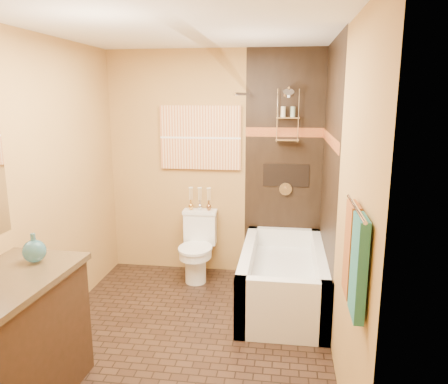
% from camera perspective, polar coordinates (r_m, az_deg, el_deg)
% --- Properties ---
extents(floor, '(3.00, 3.00, 0.00)m').
position_cam_1_polar(floor, '(3.92, -4.89, -18.34)').
color(floor, black).
rests_on(floor, ground).
extents(wall_left, '(0.02, 3.00, 2.50)m').
position_cam_1_polar(wall_left, '(3.90, -22.69, 0.32)').
color(wall_left, '#B08544').
rests_on(wall_left, floor).
extents(wall_right, '(0.02, 3.00, 2.50)m').
position_cam_1_polar(wall_right, '(3.39, 14.88, -0.86)').
color(wall_right, '#B08544').
rests_on(wall_right, floor).
extents(wall_back, '(2.40, 0.02, 2.50)m').
position_cam_1_polar(wall_back, '(4.90, -1.27, 3.62)').
color(wall_back, '#B08544').
rests_on(wall_back, floor).
extents(wall_front, '(2.40, 0.02, 2.50)m').
position_cam_1_polar(wall_front, '(2.09, -14.82, -9.33)').
color(wall_front, '#B08544').
rests_on(wall_front, floor).
extents(ceiling, '(3.00, 3.00, 0.00)m').
position_cam_1_polar(ceiling, '(3.40, -5.73, 20.74)').
color(ceiling, silver).
rests_on(ceiling, wall_back).
extents(alcove_tile_back, '(0.85, 0.01, 2.50)m').
position_cam_1_polar(alcove_tile_back, '(4.83, 7.84, 3.36)').
color(alcove_tile_back, black).
rests_on(alcove_tile_back, wall_back).
extents(alcove_tile_right, '(0.01, 1.50, 2.50)m').
position_cam_1_polar(alcove_tile_right, '(4.12, 13.53, 1.55)').
color(alcove_tile_right, black).
rests_on(alcove_tile_right, wall_right).
extents(mosaic_band_back, '(0.85, 0.01, 0.10)m').
position_cam_1_polar(mosaic_band_back, '(4.77, 7.97, 7.73)').
color(mosaic_band_back, maroon).
rests_on(mosaic_band_back, alcove_tile_back).
extents(mosaic_band_right, '(0.01, 1.50, 0.10)m').
position_cam_1_polar(mosaic_band_right, '(4.07, 13.66, 6.68)').
color(mosaic_band_right, maroon).
rests_on(mosaic_band_right, alcove_tile_right).
extents(alcove_niche, '(0.50, 0.01, 0.25)m').
position_cam_1_polar(alcove_niche, '(4.84, 8.10, 2.17)').
color(alcove_niche, black).
rests_on(alcove_niche, alcove_tile_back).
extents(shower_fixtures, '(0.24, 0.33, 1.16)m').
position_cam_1_polar(shower_fixtures, '(4.67, 8.29, 8.18)').
color(shower_fixtures, silver).
rests_on(shower_fixtures, floor).
extents(curtain_rod, '(0.03, 1.55, 0.03)m').
position_cam_1_polar(curtain_rod, '(4.04, 2.66, 12.66)').
color(curtain_rod, silver).
rests_on(curtain_rod, wall_back).
extents(towel_bar, '(0.02, 0.55, 0.02)m').
position_cam_1_polar(towel_bar, '(2.33, 16.88, -1.99)').
color(towel_bar, silver).
rests_on(towel_bar, wall_right).
extents(towel_teal, '(0.05, 0.22, 0.52)m').
position_cam_1_polar(towel_teal, '(2.29, 17.18, -9.38)').
color(towel_teal, '#206C60').
rests_on(towel_teal, towel_bar).
extents(towel_rust, '(0.05, 0.22, 0.52)m').
position_cam_1_polar(towel_rust, '(2.53, 16.27, -7.20)').
color(towel_rust, brown).
rests_on(towel_rust, towel_bar).
extents(sunset_painting, '(0.90, 0.04, 0.70)m').
position_cam_1_polar(sunset_painting, '(4.86, -3.08, 7.10)').
color(sunset_painting, '#CA602F').
rests_on(sunset_painting, wall_back).
extents(bathtub, '(0.80, 1.50, 0.55)m').
position_cam_1_polar(bathtub, '(4.41, 7.70, -11.54)').
color(bathtub, white).
rests_on(bathtub, floor).
extents(toilet, '(0.38, 0.56, 0.74)m').
position_cam_1_polar(toilet, '(4.88, -3.49, -7.06)').
color(toilet, white).
rests_on(toilet, floor).
extents(vanity, '(0.67, 1.05, 0.90)m').
position_cam_1_polar(vanity, '(3.27, -26.00, -17.30)').
color(vanity, black).
rests_on(vanity, floor).
extents(teal_bottle, '(0.20, 0.20, 0.25)m').
position_cam_1_polar(teal_bottle, '(3.23, -23.57, -6.72)').
color(teal_bottle, '#276576').
rests_on(teal_bottle, vanity).
extents(bud_vases, '(0.26, 0.05, 0.26)m').
position_cam_1_polar(bud_vases, '(4.89, -3.18, -0.81)').
color(bud_vases, gold).
rests_on(bud_vases, toilet).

